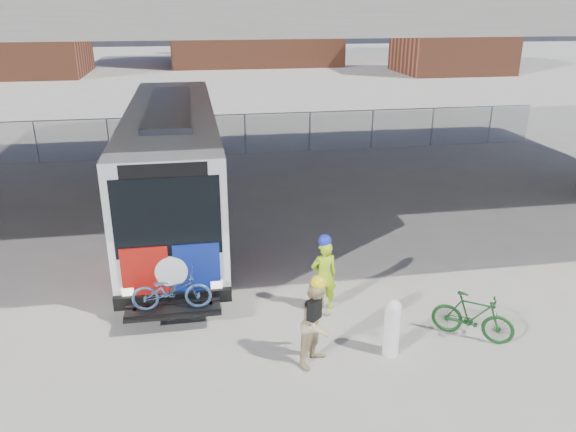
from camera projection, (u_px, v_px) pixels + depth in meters
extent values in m
plane|color=#9E9991|center=(254.00, 271.00, 14.60)|extent=(160.00, 160.00, 0.00)
cube|color=silver|center=(173.00, 160.00, 17.36)|extent=(2.55, 12.00, 3.20)
cube|color=black|center=(172.00, 137.00, 17.59)|extent=(2.61, 11.00, 1.28)
cube|color=black|center=(167.00, 217.00, 11.75)|extent=(2.24, 0.12, 1.76)
cube|color=black|center=(163.00, 170.00, 11.38)|extent=(1.78, 0.12, 0.30)
cube|color=black|center=(174.00, 298.00, 12.33)|extent=(2.55, 0.20, 0.30)
cube|color=#9A100B|center=(145.00, 273.00, 12.04)|extent=(1.00, 0.08, 1.20)
cube|color=navy|center=(197.00, 269.00, 12.21)|extent=(1.00, 0.08, 1.20)
cylinder|color=silver|center=(171.00, 272.00, 12.11)|extent=(0.70, 0.06, 0.70)
cube|color=gray|center=(169.00, 106.00, 16.76)|extent=(1.28, 7.20, 0.14)
cube|color=black|center=(173.00, 310.00, 11.87)|extent=(2.00, 0.70, 0.06)
cylinder|color=black|center=(126.00, 267.00, 13.65)|extent=(0.30, 1.00, 1.00)
cylinder|color=black|center=(222.00, 260.00, 14.02)|extent=(0.30, 1.00, 1.00)
cylinder|color=black|center=(148.00, 170.00, 21.56)|extent=(0.30, 1.00, 1.00)
cylinder|color=black|center=(208.00, 167.00, 21.93)|extent=(0.30, 1.00, 1.00)
cube|color=#9A100B|center=(119.00, 228.00, 13.89)|extent=(0.06, 2.60, 1.70)
cube|color=navy|center=(125.00, 207.00, 15.36)|extent=(0.06, 1.40, 1.70)
cube|color=#9A100B|center=(225.00, 222.00, 14.30)|extent=(0.06, 2.60, 1.70)
cube|color=navy|center=(221.00, 201.00, 15.78)|extent=(0.06, 1.40, 1.70)
imported|color=#38537C|center=(172.00, 290.00, 11.70)|extent=(1.68, 0.66, 0.87)
cylinder|color=gray|center=(36.00, 142.00, 24.04)|extent=(0.06, 0.06, 1.80)
cylinder|color=gray|center=(132.00, 139.00, 24.68)|extent=(0.06, 0.06, 1.80)
cylinder|color=gray|center=(223.00, 135.00, 25.32)|extent=(0.06, 0.06, 1.80)
cylinder|color=gray|center=(310.00, 132.00, 25.96)|extent=(0.06, 0.06, 1.80)
cylinder|color=gray|center=(392.00, 129.00, 26.59)|extent=(0.06, 0.06, 1.80)
cylinder|color=gray|center=(471.00, 126.00, 27.23)|extent=(0.06, 0.06, 1.80)
plane|color=gray|center=(223.00, 135.00, 25.32)|extent=(30.00, 0.00, 30.00)
cube|color=gray|center=(222.00, 115.00, 24.99)|extent=(30.00, 0.05, 0.04)
cube|color=brown|center=(1.00, 19.00, 51.34)|extent=(14.00, 10.00, 10.00)
cube|color=brown|center=(253.00, 7.00, 61.25)|extent=(18.00, 12.00, 12.00)
cube|color=brown|center=(454.00, 30.00, 53.80)|extent=(10.00, 8.00, 8.00)
cylinder|color=white|center=(392.00, 331.00, 10.98)|extent=(0.32, 0.32, 1.05)
sphere|color=white|center=(393.00, 307.00, 10.79)|extent=(0.32, 0.32, 0.32)
imported|color=#A4D516|center=(324.00, 276.00, 12.49)|extent=(0.66, 0.48, 1.67)
sphere|color=#1826D3|center=(325.00, 241.00, 12.19)|extent=(0.29, 0.29, 0.29)
imported|color=tan|center=(318.00, 324.00, 10.61)|extent=(1.05, 1.04, 1.71)
sphere|color=yellow|center=(319.00, 283.00, 10.30)|extent=(0.30, 0.30, 0.30)
cube|color=black|center=(314.00, 309.00, 10.32)|extent=(0.31, 0.31, 0.40)
imported|color=#144017|center=(473.00, 316.00, 11.52)|extent=(1.62, 1.37, 1.00)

